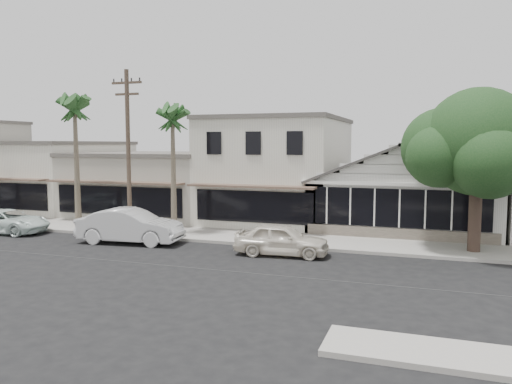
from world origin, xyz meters
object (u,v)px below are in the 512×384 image
at_px(car_1, 130,226).
at_px(car_0, 282,239).
at_px(car_2, 7,221).
at_px(shade_tree, 476,145).
at_px(utility_pole, 128,149).

bearing_deg(car_1, car_0, -97.38).
xyz_separation_m(car_1, car_2, (-8.24, 0.20, -0.21)).
distance_m(car_1, shade_tree, 17.11).
distance_m(car_0, shade_tree, 9.83).
bearing_deg(car_0, car_2, 84.20).
bearing_deg(car_2, utility_pole, -83.20).
height_order(car_1, car_2, car_1).
height_order(car_0, shade_tree, shade_tree).
bearing_deg(shade_tree, utility_pole, -174.88).
bearing_deg(shade_tree, car_1, -169.10).
distance_m(utility_pole, car_2, 8.40).
relative_size(car_2, shade_tree, 0.64).
relative_size(utility_pole, car_1, 1.68).
bearing_deg(utility_pole, car_0, -10.82).
height_order(car_0, car_2, car_0).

